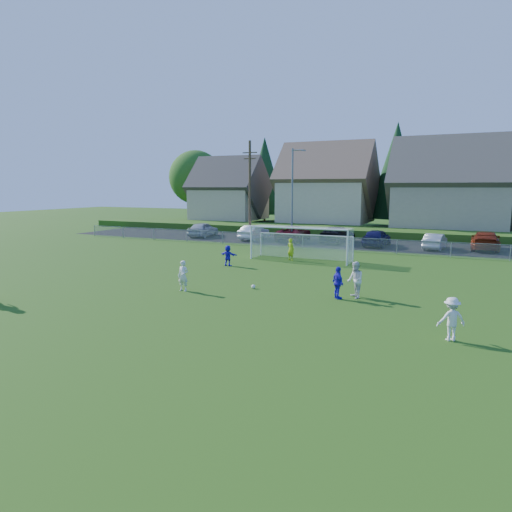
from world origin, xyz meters
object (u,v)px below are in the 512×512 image
Objects in this scene: player_white_c at (451,319)px; player_blue_a at (338,283)px; soccer_goal at (302,238)px; player_white_b at (355,280)px; car_f at (435,241)px; car_d at (337,235)px; car_g at (485,241)px; car_a at (203,229)px; car_b at (254,232)px; goalkeeper at (291,249)px; player_blue_b at (228,256)px; soccer_ball at (253,287)px; car_c at (293,233)px; car_e at (377,238)px; player_white_a at (183,276)px.

player_white_c is 0.98× the size of player_blue_a.
player_white_b is at bearing -58.14° from soccer_goal.
car_d is at bearing 0.18° from car_f.
soccer_goal reaches higher than car_g.
car_a is 1.04× the size of car_b.
player_blue_a reaches higher than car_b.
goalkeeper is 0.30× the size of car_g.
goalkeeper reaches higher than player_blue_b.
player_white_b reaches higher than car_a.
car_d is at bearing 93.14° from soccer_ball.
soccer_goal reaches higher than player_blue_a.
car_c is (10.34, 0.31, -0.02)m from car_a.
car_e is at bearing -102.36° from player_white_c.
car_b is (-19.47, 25.15, -0.05)m from player_white_c.
car_e is 1.11× the size of car_f.
car_a is 18.63m from car_e.
player_white_c is 0.28× the size of car_g.
car_c is (4.09, 0.59, 0.03)m from car_b.
car_g is at bearing -156.94° from car_f.
car_d reaches higher than car_c.
player_blue_a is 0.21× the size of soccer_goal.
player_white_b reaches higher than car_f.
car_b is 0.81× the size of car_c.
player_blue_a is 20.93m from car_e.
car_e is (2.75, 20.53, 0.68)m from soccer_ball.
car_c reaches higher than car_f.
car_e is at bearing 174.75° from car_a.
player_blue_a is 23.27m from car_g.
player_white_a reaches higher than car_b.
car_d is at bearing -27.86° from player_blue_a.
player_blue_b is 0.31× the size of car_e.
car_c is (-15.37, 25.74, -0.01)m from player_white_c.
player_white_a is 23.61m from car_d.
car_g is (14.74, 23.88, 0.01)m from player_white_a.
player_white_a is at bearing 110.26° from player_blue_b.
player_white_b reaches higher than car_c.
player_blue_a is 0.38× the size of car_f.
car_a is at bearing 5.20° from car_f.
car_g reaches higher than player_white_c.
car_e is at bearing -107.11° from player_blue_b.
car_g is (6.29, 21.65, -0.09)m from player_white_b.
car_b is (6.24, -0.28, -0.05)m from car_a.
soccer_goal is at bearing 96.89° from car_d.
soccer_goal is at bearing 78.91° from player_white_a.
soccer_ball is 0.14× the size of player_blue_a.
car_b is 13.61m from soccer_goal.
player_white_b reaches higher than player_white_c.
player_white_b reaches higher than player_blue_b.
goalkeeper is (-6.17, 10.01, 0.02)m from player_blue_a.
goalkeeper is 0.35× the size of car_e.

